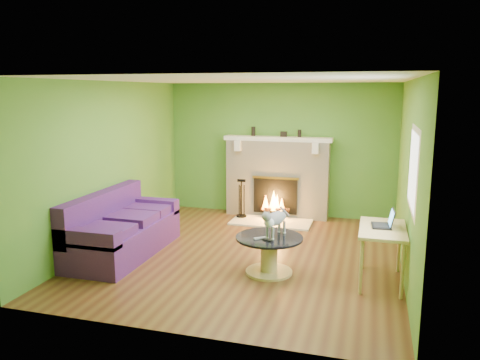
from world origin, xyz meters
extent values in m
plane|color=#542D18|center=(0.00, 0.00, 0.00)|extent=(5.00, 5.00, 0.00)
plane|color=white|center=(0.00, 0.00, 2.60)|extent=(5.00, 5.00, 0.00)
plane|color=#4C882C|center=(0.00, 2.50, 1.30)|extent=(5.00, 0.00, 5.00)
plane|color=#4C882C|center=(0.00, -2.50, 1.30)|extent=(5.00, 0.00, 5.00)
plane|color=#4C882C|center=(-2.25, 0.00, 1.30)|extent=(0.00, 5.00, 5.00)
plane|color=#4C882C|center=(2.25, 0.00, 1.30)|extent=(0.00, 5.00, 5.00)
plane|color=silver|center=(2.24, -0.90, 1.55)|extent=(0.00, 1.20, 1.20)
plane|color=white|center=(2.23, -0.90, 1.55)|extent=(0.00, 1.06, 1.06)
cube|color=beige|center=(0.00, 2.33, 0.75)|extent=(2.00, 0.35, 1.50)
cube|color=black|center=(0.00, 2.13, 0.44)|extent=(0.85, 0.03, 0.68)
cube|color=gold|center=(0.00, 2.13, 0.80)|extent=(0.91, 0.02, 0.04)
cylinder|color=black|center=(0.00, 2.10, 0.16)|extent=(0.55, 0.07, 0.07)
cube|color=white|center=(0.00, 2.30, 1.54)|extent=(2.10, 0.28, 0.08)
cube|color=white|center=(-0.75, 2.11, 1.40)|extent=(0.12, 0.10, 0.20)
cube|color=white|center=(0.75, 2.11, 1.40)|extent=(0.12, 0.10, 0.20)
cube|color=beige|center=(0.00, 1.80, 0.01)|extent=(1.50, 0.75, 0.03)
cube|color=white|center=(0.00, 2.30, 1.54)|extent=(2.10, 0.28, 0.08)
cube|color=#461B66|center=(-1.80, -0.50, 0.24)|extent=(0.95, 2.09, 0.47)
cube|color=#461B66|center=(-2.14, -0.50, 0.64)|extent=(0.21, 2.09, 0.59)
cube|color=#461B66|center=(-1.80, -1.44, 0.54)|extent=(0.95, 0.21, 0.24)
cube|color=#461B66|center=(-1.80, 0.44, 0.54)|extent=(0.95, 0.21, 0.24)
cube|color=#461B66|center=(-1.75, -1.09, 0.54)|extent=(0.75, 0.56, 0.13)
cube|color=#461B66|center=(-1.75, -0.39, 0.54)|extent=(0.75, 0.56, 0.13)
cube|color=#461B66|center=(-1.75, 0.20, 0.54)|extent=(0.75, 0.56, 0.13)
cylinder|color=tan|center=(0.49, -0.64, 0.02)|extent=(0.64, 0.64, 0.03)
cylinder|color=tan|center=(0.49, -0.64, 0.26)|extent=(0.23, 0.23, 0.44)
cylinder|color=black|center=(0.49, -0.64, 0.50)|extent=(0.91, 0.91, 0.03)
cube|color=tan|center=(1.95, -0.55, 0.71)|extent=(0.58, 0.99, 0.04)
cylinder|color=tan|center=(1.71, -1.00, 0.35)|extent=(0.04, 0.04, 0.69)
cylinder|color=tan|center=(2.19, -1.00, 0.35)|extent=(0.04, 0.04, 0.69)
cylinder|color=tan|center=(1.71, -0.11, 0.35)|extent=(0.04, 0.04, 0.69)
cylinder|color=tan|center=(2.19, -0.11, 0.35)|extent=(0.04, 0.04, 0.69)
cube|color=gray|center=(0.39, -0.76, 0.52)|extent=(0.16, 0.14, 0.02)
cube|color=black|center=(0.51, -0.82, 0.52)|extent=(0.16, 0.11, 0.02)
cylinder|color=black|center=(-0.49, 2.33, 1.67)|extent=(0.08, 0.08, 0.18)
cylinder|color=black|center=(0.42, 2.33, 1.65)|extent=(0.07, 0.07, 0.14)
cube|color=black|center=(0.11, 2.33, 1.63)|extent=(0.12, 0.08, 0.10)
camera|label=1|loc=(1.78, -6.56, 2.44)|focal=35.00mm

